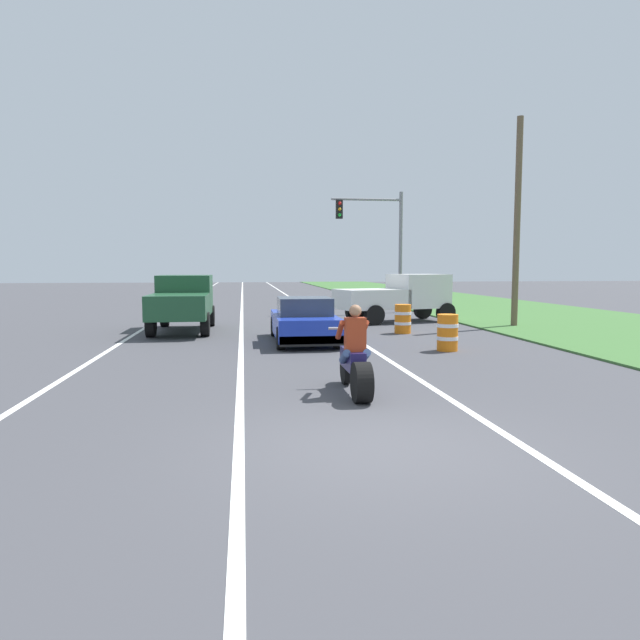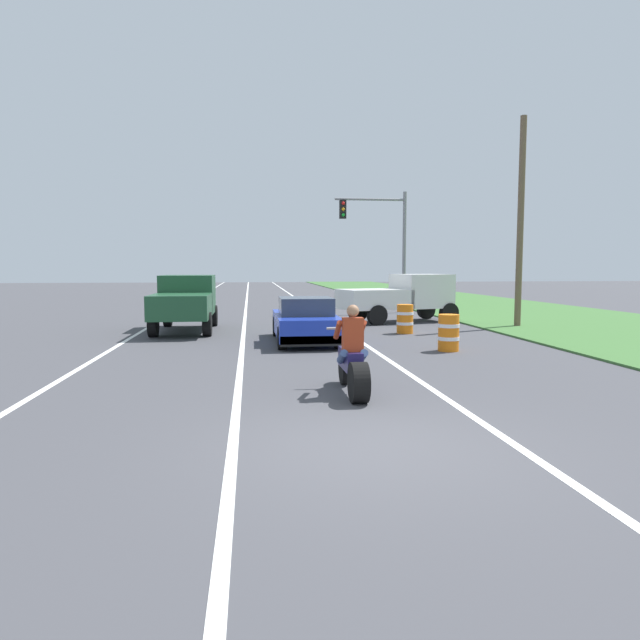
# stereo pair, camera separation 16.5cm
# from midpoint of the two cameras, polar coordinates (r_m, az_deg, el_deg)

# --- Properties ---
(ground_plane) EXTENTS (160.00, 160.00, 0.00)m
(ground_plane) POSITION_cam_midpoint_polar(r_m,az_deg,el_deg) (7.52, 5.43, -12.37)
(ground_plane) COLOR #424247
(lane_stripe_left_solid) EXTENTS (0.14, 120.00, 0.01)m
(lane_stripe_left_solid) POSITION_cam_midpoint_polar(r_m,az_deg,el_deg) (27.34, -15.54, 0.32)
(lane_stripe_left_solid) COLOR white
(lane_stripe_left_solid) RESTS_ON ground
(lane_stripe_right_solid) EXTENTS (0.14, 120.00, 0.01)m
(lane_stripe_right_solid) POSITION_cam_midpoint_polar(r_m,az_deg,el_deg) (27.29, -0.39, 0.51)
(lane_stripe_right_solid) COLOR white
(lane_stripe_right_solid) RESTS_ON ground
(lane_stripe_centre_dashed) EXTENTS (0.14, 120.00, 0.01)m
(lane_stripe_centre_dashed) POSITION_cam_midpoint_polar(r_m,az_deg,el_deg) (27.08, -7.97, 0.42)
(lane_stripe_centre_dashed) COLOR white
(lane_stripe_centre_dashed) RESTS_ON ground
(grass_verge_right) EXTENTS (10.00, 120.00, 0.06)m
(grass_verge_right) POSITION_cam_midpoint_polar(r_m,az_deg,el_deg) (30.28, 18.97, 0.74)
(grass_verge_right) COLOR #3D6B33
(grass_verge_right) RESTS_ON ground
(motorcycle_with_rider) EXTENTS (0.70, 2.21, 1.62)m
(motorcycle_with_rider) POSITION_cam_midpoint_polar(r_m,az_deg,el_deg) (10.22, 3.05, -4.21)
(motorcycle_with_rider) COLOR black
(motorcycle_with_rider) RESTS_ON ground
(sports_car_blue) EXTENTS (1.84, 4.30, 1.37)m
(sports_car_blue) POSITION_cam_midpoint_polar(r_m,az_deg,el_deg) (17.42, -1.88, -0.15)
(sports_car_blue) COLOR #1E38B2
(sports_car_blue) RESTS_ON ground
(pickup_truck_left_lane_dark_green) EXTENTS (2.02, 4.80, 1.98)m
(pickup_truck_left_lane_dark_green) POSITION_cam_midpoint_polar(r_m,az_deg,el_deg) (20.88, -13.72, 1.92)
(pickup_truck_left_lane_dark_green) COLOR #1E4C2D
(pickup_truck_left_lane_dark_green) RESTS_ON ground
(pickup_truck_right_shoulder_white) EXTENTS (5.14, 3.14, 1.98)m
(pickup_truck_right_shoulder_white) POSITION_cam_midpoint_polar(r_m,az_deg,el_deg) (24.07, 7.68, 2.45)
(pickup_truck_right_shoulder_white) COLOR silver
(pickup_truck_right_shoulder_white) RESTS_ON ground
(traffic_light_mast_near) EXTENTS (3.61, 0.34, 6.00)m
(traffic_light_mast_near) POSITION_cam_midpoint_polar(r_m,az_deg,el_deg) (28.88, 5.85, 8.53)
(traffic_light_mast_near) COLOR gray
(traffic_light_mast_near) RESTS_ON ground
(utility_pole_roadside) EXTENTS (0.24, 0.24, 7.84)m
(utility_pole_roadside) POSITION_cam_midpoint_polar(r_m,az_deg,el_deg) (23.02, 18.84, 9.10)
(utility_pole_roadside) COLOR brown
(utility_pole_roadside) RESTS_ON ground
(construction_barrel_nearest) EXTENTS (0.58, 0.58, 1.00)m
(construction_barrel_nearest) POSITION_cam_midpoint_polar(r_m,az_deg,el_deg) (15.96, 12.29, -1.22)
(construction_barrel_nearest) COLOR orange
(construction_barrel_nearest) RESTS_ON ground
(construction_barrel_mid) EXTENTS (0.58, 0.58, 1.00)m
(construction_barrel_mid) POSITION_cam_midpoint_polar(r_m,az_deg,el_deg) (19.92, 8.01, 0.13)
(construction_barrel_mid) COLOR orange
(construction_barrel_mid) RESTS_ON ground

